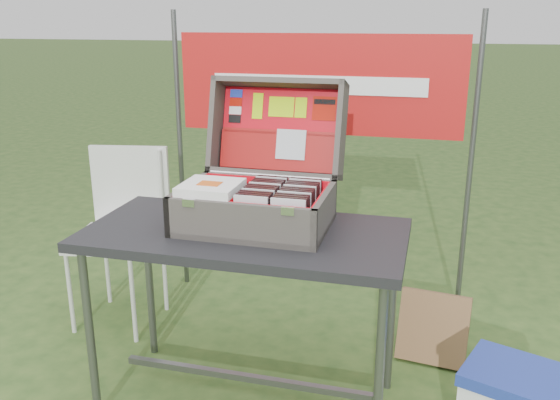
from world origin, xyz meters
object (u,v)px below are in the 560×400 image
(table, at_px, (247,319))
(cardboard_box, at_px, (433,328))
(suitcase, at_px, (258,158))
(chair, at_px, (115,241))

(table, distance_m, cardboard_box, 1.00)
(cardboard_box, bearing_deg, table, -137.17)
(table, xyz_separation_m, cardboard_box, (0.79, 0.56, -0.23))
(suitcase, bearing_deg, chair, 156.60)
(table, height_order, suitcase, suitcase)
(suitcase, distance_m, chair, 1.20)
(table, relative_size, chair, 1.35)
(table, xyz_separation_m, suitcase, (0.03, 0.11, 0.69))
(suitcase, distance_m, cardboard_box, 1.28)
(table, bearing_deg, suitcase, 76.33)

